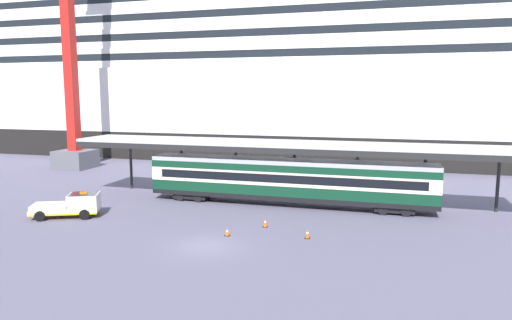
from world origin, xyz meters
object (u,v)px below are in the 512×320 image
Objects in this scene: cruise_ship at (248,75)px; service_truck at (72,205)px; traffic_cone_mid at (307,234)px; train_carriage at (288,180)px; traffic_cone_far at (227,232)px; dockside_crane at (71,24)px; traffic_cone_near at (265,223)px.

cruise_ship reaches higher than service_truck.
traffic_cone_mid is (19.12, -0.28, -0.66)m from service_truck.
traffic_cone_far is at bearing -102.32° from train_carriage.
dockside_crane is (-28.95, 22.42, 18.41)m from traffic_cone_far.
service_truck is at bearing 174.75° from traffic_cone_far.
train_carriage reaches higher than service_truck.
train_carriage is at bearing 88.54° from traffic_cone_near.
cruise_ship is at bearing 108.70° from traffic_cone_near.
cruise_ship reaches higher than traffic_cone_mid.
train_carriage reaches higher than traffic_cone_mid.
train_carriage is at bearing -21.90° from dockside_crane.
cruise_ship reaches higher than traffic_cone_near.
traffic_cone_near is at bearing -71.30° from cruise_ship.
dockside_crane reaches higher than traffic_cone_far.
train_carriage is 9.74m from traffic_cone_mid.
traffic_cone_near is 40.97m from dockside_crane.
train_carriage is 10.35m from traffic_cone_far.
dockside_crane is (-31.12, 12.51, 16.38)m from train_carriage.
dockside_crane is (-15.30, 21.17, 17.71)m from service_truck.
train_carriage is at bearing -67.65° from cruise_ship.
train_carriage is (14.65, -35.62, -10.72)m from cruise_ship.
traffic_cone_near is at bearing 54.78° from traffic_cone_far.
cruise_ship is 46.86m from traffic_cone_near.
service_truck is at bearing -174.31° from traffic_cone_near.
traffic_cone_mid is (3.49, -1.84, -0.00)m from traffic_cone_near.
traffic_cone_near is at bearing 5.69° from service_truck.
cruise_ship is at bearing 111.94° from traffic_cone_mid.
service_truck is (-15.82, -8.66, -1.32)m from train_carriage.
cruise_ship is 45.91m from service_truck.
traffic_cone_far is 40.98m from dockside_crane.
service_truck reaches higher than traffic_cone_far.
traffic_cone_mid is at bearing -69.71° from train_carriage.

